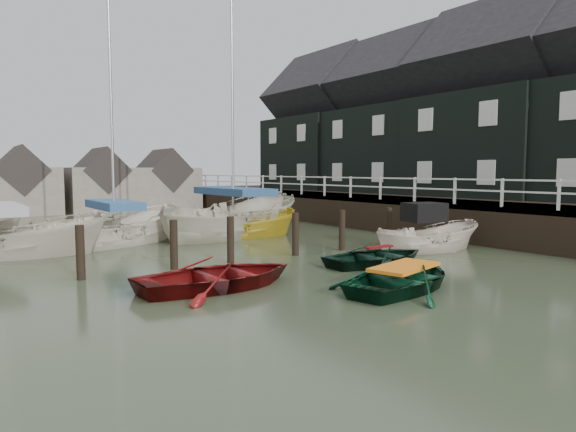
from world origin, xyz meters
TOP-DOWN VIEW (x-y plane):
  - ground at (0.00, 0.00)m, footprint 120.00×120.00m
  - pier at (9.48, 10.00)m, footprint 3.04×32.00m
  - land_strip at (15.00, 10.00)m, footprint 14.00×38.00m
  - quay_houses at (14.99, 8.66)m, footprint 6.52×28.14m
  - mooring_pilings at (-1.11, 3.00)m, footprint 13.72×0.22m
  - far_sheds at (0.83, 26.00)m, footprint 14.00×4.08m
  - rowboat_red at (-2.99, 0.20)m, footprint 4.07×2.94m
  - rowboat_green at (0.52, -2.37)m, footprint 4.28×3.53m
  - rowboat_dkgreen at (2.29, 0.28)m, footprint 3.58×2.61m
  - motorboat at (5.46, 1.12)m, footprint 4.34×2.35m
  - sailboat_a at (-6.83, 8.32)m, footprint 7.13×4.73m
  - sailboat_b at (-2.92, 9.04)m, footprint 6.90×4.66m
  - sailboat_c at (1.73, 8.22)m, footprint 5.82×3.30m
  - sailboat_d at (2.22, 9.11)m, footprint 8.87×6.25m

SIDE VIEW (x-z plane):
  - ground at x=0.00m, z-range 0.00..0.00m
  - land_strip at x=15.00m, z-range -0.75..0.75m
  - rowboat_red at x=-2.99m, z-range -0.42..0.42m
  - rowboat_green at x=0.52m, z-range -0.39..0.39m
  - rowboat_dkgreen at x=2.29m, z-range -0.36..0.36m
  - sailboat_c at x=1.73m, z-range -5.44..5.48m
  - sailboat_d at x=2.22m, z-range -6.48..6.59m
  - sailboat_b at x=-2.92m, z-range -5.38..5.51m
  - sailboat_a at x=-6.83m, z-range -5.71..5.83m
  - motorboat at x=5.46m, z-range -1.13..1.33m
  - mooring_pilings at x=-1.11m, z-range -0.40..1.40m
  - pier at x=9.48m, z-range -0.64..2.06m
  - far_sheds at x=0.83m, z-range -0.34..4.06m
  - quay_houses at x=14.99m, z-range 0.68..10.68m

